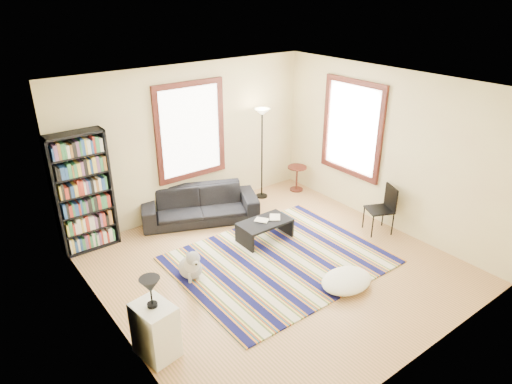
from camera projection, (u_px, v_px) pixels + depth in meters
floor at (275, 269)px, 7.18m from camera, size 5.00×5.00×0.10m
ceiling at (279, 84)px, 5.97m from camera, size 5.00×5.00×0.10m
wall_back at (189, 140)px, 8.42m from camera, size 5.00×0.10×2.80m
wall_front at (434, 263)px, 4.73m from camera, size 5.00×0.10×2.80m
wall_left at (104, 239)px, 5.17m from camera, size 0.10×5.00×2.80m
wall_right at (389, 149)px, 7.98m from camera, size 0.10×5.00×2.80m
window_back at (190, 131)px, 8.28m from camera, size 1.20×0.06×1.60m
window_right at (352, 128)px, 8.43m from camera, size 0.06×1.20×1.60m
rug at (279, 260)px, 7.31m from camera, size 3.17×2.54×0.02m
sofa at (200, 205)px, 8.44m from camera, size 2.26×1.60×0.62m
bookshelf at (83, 193)px, 7.27m from camera, size 0.90×0.30×2.00m
coffee_table at (265, 231)px, 7.82m from camera, size 0.98×0.67×0.36m
book_a at (260, 223)px, 7.69m from camera, size 0.28×0.26×0.02m
book_b at (270, 217)px, 7.86m from camera, size 0.29×0.30×0.02m
floor_cushion at (346, 281)px, 6.64m from camera, size 0.92×0.75×0.21m
floor_lamp at (262, 154)px, 9.10m from camera, size 0.36×0.36×1.86m
side_table at (297, 178)px, 9.68m from camera, size 0.44×0.44×0.54m
folding_chair at (379, 210)px, 7.99m from camera, size 0.55×0.54×0.86m
white_cabinet at (155, 330)px, 5.34m from camera, size 0.46×0.56×0.70m
table_lamp at (151, 293)px, 5.11m from camera, size 0.28×0.28×0.38m
dog at (190, 262)px, 6.79m from camera, size 0.48×0.60×0.53m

